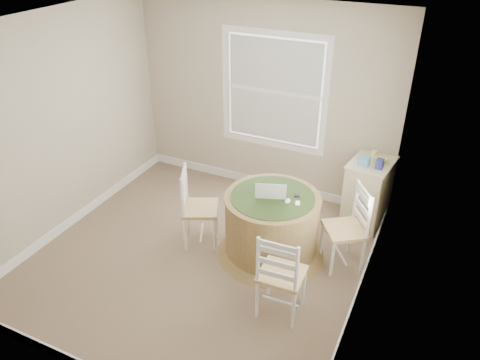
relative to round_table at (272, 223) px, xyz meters
The scene contains 14 objects.
room 1.06m from the round_table, 155.58° to the right, with size 3.64×3.64×2.64m.
round_table is the anchor object (origin of this frame).
chair_left 0.85m from the round_table, 169.69° to the right, with size 0.42×0.40×0.95m, color white, non-canonical shape.
chair_near 0.92m from the round_table, 62.11° to the right, with size 0.42×0.40×0.95m, color white, non-canonical shape.
chair_right 0.80m from the round_table, 10.72° to the left, with size 0.42×0.40×0.95m, color white, non-canonical shape.
laptop 0.38m from the round_table, 149.89° to the left, with size 0.41×0.39×0.23m.
mouse 0.40m from the round_table, ahead, with size 0.06×0.10×0.03m, color white.
phone 0.45m from the round_table, ahead, with size 0.04×0.09×0.02m, color #B7BABF.
keys 0.44m from the round_table, 27.10° to the left, with size 0.06×0.05×0.03m, color black.
corner_chest 1.40m from the round_table, 53.18° to the left, with size 0.57×0.70×0.86m.
tissue_box 1.33m from the round_table, 52.37° to the left, with size 0.12×0.12×0.10m, color #5DAED5.
box_yellow 1.54m from the round_table, 50.57° to the left, with size 0.15×0.10×0.06m, color #C9DF4F.
box_blue 1.44m from the round_table, 45.12° to the left, with size 0.08×0.08×0.12m, color navy.
cup_cream 1.57m from the round_table, 56.59° to the left, with size 0.07×0.07×0.09m, color beige.
Camera 1 is at (2.23, -3.66, 3.46)m, focal length 35.00 mm.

